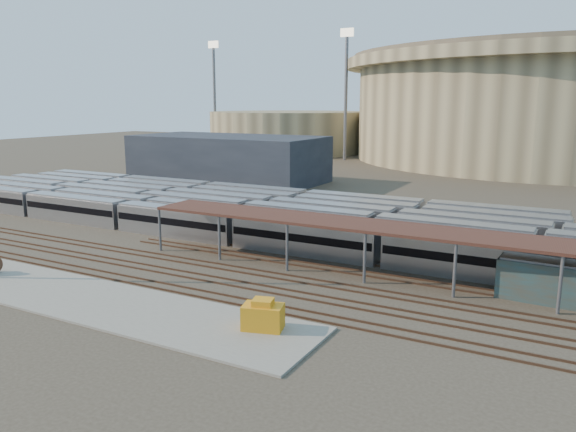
# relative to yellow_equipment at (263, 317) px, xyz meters

# --- Properties ---
(ground) EXTENTS (420.00, 420.00, 0.00)m
(ground) POSITION_rel_yellow_equipment_xyz_m (-15.09, 13.51, -1.16)
(ground) COLOR #383026
(ground) RESTS_ON ground
(apron) EXTENTS (50.00, 9.00, 0.20)m
(apron) POSITION_rel_yellow_equipment_xyz_m (-20.09, -1.49, -1.06)
(apron) COLOR gray
(apron) RESTS_ON ground
(subway_trains) EXTENTS (117.00, 23.90, 3.60)m
(subway_trains) POSITION_rel_yellow_equipment_xyz_m (-17.82, 32.01, 0.64)
(subway_trains) COLOR #A7A6AB
(subway_trains) RESTS_ON ground
(inspection_shed) EXTENTS (60.30, 6.00, 5.30)m
(inspection_shed) POSITION_rel_yellow_equipment_xyz_m (6.91, 17.51, 3.82)
(inspection_shed) COLOR slate
(inspection_shed) RESTS_ON ground
(empty_tracks) EXTENTS (170.00, 9.62, 0.18)m
(empty_tracks) POSITION_rel_yellow_equipment_xyz_m (-15.09, 8.51, -1.07)
(empty_tracks) COLOR #4C3323
(empty_tracks) RESTS_ON ground
(stadium) EXTENTS (124.00, 124.00, 32.50)m
(stadium) POSITION_rel_yellow_equipment_xyz_m (9.91, 153.51, 15.31)
(stadium) COLOR tan
(stadium) RESTS_ON ground
(secondary_arena) EXTENTS (56.00, 56.00, 14.00)m
(secondary_arena) POSITION_rel_yellow_equipment_xyz_m (-75.09, 143.51, 5.84)
(secondary_arena) COLOR tan
(secondary_arena) RESTS_ON ground
(service_building) EXTENTS (42.00, 20.00, 10.00)m
(service_building) POSITION_rel_yellow_equipment_xyz_m (-50.09, 68.51, 3.84)
(service_building) COLOR #1E232D
(service_building) RESTS_ON ground
(floodlight_0) EXTENTS (4.00, 1.00, 38.40)m
(floodlight_0) POSITION_rel_yellow_equipment_xyz_m (-45.09, 123.51, 19.49)
(floodlight_0) COLOR slate
(floodlight_0) RESTS_ON ground
(floodlight_1) EXTENTS (4.00, 1.00, 38.40)m
(floodlight_1) POSITION_rel_yellow_equipment_xyz_m (-100.09, 133.51, 19.49)
(floodlight_1) COLOR slate
(floodlight_1) RESTS_ON ground
(floodlight_3) EXTENTS (4.00, 1.00, 38.40)m
(floodlight_3) POSITION_rel_yellow_equipment_xyz_m (-25.09, 173.51, 19.49)
(floodlight_3) COLOR slate
(floodlight_3) RESTS_ON ground
(yellow_equipment) EXTENTS (3.49, 2.70, 1.92)m
(yellow_equipment) POSITION_rel_yellow_equipment_xyz_m (0.00, 0.00, 0.00)
(yellow_equipment) COLOR orange
(yellow_equipment) RESTS_ON apron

